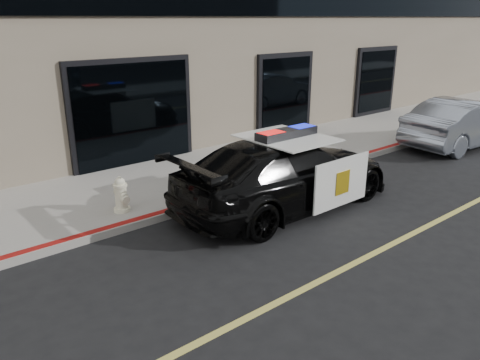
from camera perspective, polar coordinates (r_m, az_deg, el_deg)
ground at (r=8.55m, az=16.71°, el=-8.22°), size 120.00×120.00×0.00m
sidewalk_n at (r=11.94m, az=-4.38°, el=0.88°), size 60.00×3.50×0.15m
police_car at (r=9.79m, az=5.58°, el=0.90°), size 2.37×5.17×1.69m
silver_sedan at (r=16.08m, az=25.74°, el=6.30°), size 2.34×4.79×1.49m
fire_hydrant at (r=9.55m, az=-14.29°, el=-1.82°), size 0.33×0.46×0.72m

